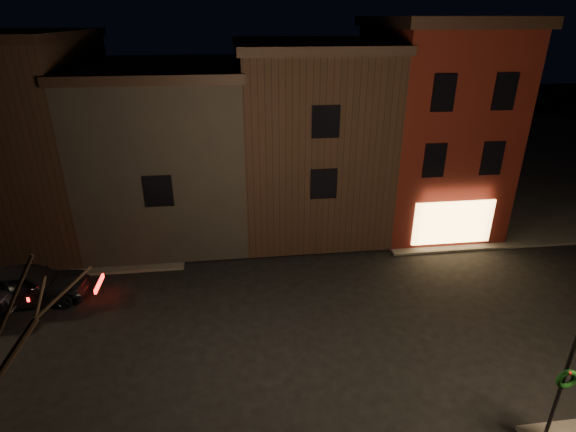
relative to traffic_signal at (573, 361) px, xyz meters
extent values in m
plane|color=black|center=(-5.60, 5.51, -2.81)|extent=(120.00, 120.00, 0.00)
cube|color=#2D2B28|center=(14.40, 25.51, -2.75)|extent=(30.00, 30.00, 0.12)
cube|color=#51130E|center=(2.40, 15.01, 2.31)|extent=(6.00, 8.00, 10.00)
cube|color=black|center=(2.40, 15.01, 7.56)|extent=(6.50, 8.50, 0.50)
cube|color=#FFC572|center=(2.40, 10.96, -1.39)|extent=(4.00, 0.12, 2.20)
cube|color=black|center=(-4.10, 16.01, 1.81)|extent=(7.00, 10.00, 9.00)
cube|color=black|center=(-4.10, 16.01, 6.51)|extent=(7.30, 10.30, 0.40)
cube|color=black|center=(-11.35, 16.01, 1.31)|extent=(7.50, 10.00, 8.00)
cube|color=black|center=(-11.35, 16.01, 5.51)|extent=(7.80, 10.30, 0.40)
cube|color=black|center=(-18.60, 16.01, 2.06)|extent=(7.00, 10.00, 9.50)
cylinder|color=black|center=(0.00, 0.11, -0.69)|extent=(0.10, 0.10, 4.00)
torus|color=#0C380F|center=(0.00, 0.02, -0.59)|extent=(0.58, 0.14, 0.58)
sphere|color=#990C0C|center=(0.00, 0.00, -0.37)|extent=(0.12, 0.12, 0.12)
imported|color=black|center=(-16.57, 8.80, -2.02)|extent=(4.75, 2.16, 1.58)
camera|label=1|loc=(-8.10, -7.70, 7.81)|focal=28.00mm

